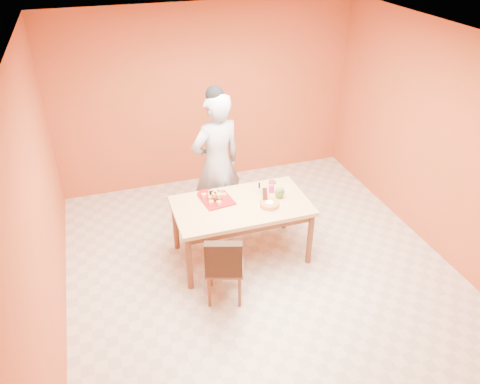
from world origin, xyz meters
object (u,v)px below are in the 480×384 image
object	(u,v)px
person	(217,164)
magenta_glass	(272,189)
dining_chair	(225,265)
pastry_platter	(217,200)
egg_ornament	(280,192)
checker_tin	(272,182)
sponge_cake	(270,204)
dining_table	(241,211)
red_dinner_plate	(206,194)

from	to	relation	value
person	magenta_glass	distance (m)	0.80
dining_chair	magenta_glass	xyz separation A→B (m)	(0.84, 0.80, 0.35)
pastry_platter	egg_ornament	world-z (taller)	egg_ornament
magenta_glass	checker_tin	xyz separation A→B (m)	(0.09, 0.20, -0.04)
person	pastry_platter	distance (m)	0.61
pastry_platter	checker_tin	bearing A→B (deg)	14.01
sponge_cake	egg_ornament	distance (m)	0.25
dining_table	checker_tin	size ratio (longest dim) A/B	17.79
pastry_platter	egg_ornament	bearing A→B (deg)	-12.49
pastry_platter	red_dinner_plate	bearing A→B (deg)	116.37
dining_table	magenta_glass	xyz separation A→B (m)	(0.44, 0.15, 0.14)
dining_table	red_dinner_plate	distance (m)	0.49
person	red_dinner_plate	size ratio (longest dim) A/B	8.50
egg_ornament	person	bearing A→B (deg)	107.74
magenta_glass	egg_ornament	bearing A→B (deg)	-74.77
checker_tin	magenta_glass	bearing A→B (deg)	-114.02
dining_chair	sponge_cake	distance (m)	0.91
red_dinner_plate	dining_chair	bearing A→B (deg)	-93.44
dining_table	sponge_cake	distance (m)	0.36
checker_tin	red_dinner_plate	bearing A→B (deg)	-179.09
sponge_cake	checker_tin	size ratio (longest dim) A/B	2.60
person	checker_tin	distance (m)	0.75
magenta_glass	pastry_platter	bearing A→B (deg)	179.55
dining_chair	pastry_platter	bearing A→B (deg)	97.41
sponge_cake	pastry_platter	bearing A→B (deg)	149.67
sponge_cake	magenta_glass	distance (m)	0.35
red_dinner_plate	egg_ornament	xyz separation A→B (m)	(0.82, -0.34, 0.07)
egg_ornament	checker_tin	size ratio (longest dim) A/B	1.68
pastry_platter	magenta_glass	bearing A→B (deg)	-0.45
red_dinner_plate	egg_ornament	world-z (taller)	egg_ornament
dining_chair	egg_ornament	bearing A→B (deg)	54.11
dining_table	egg_ornament	bearing A→B (deg)	-0.85
checker_tin	sponge_cake	bearing A→B (deg)	-114.72
person	checker_tin	bearing A→B (deg)	134.01
egg_ornament	magenta_glass	bearing A→B (deg)	84.56
checker_tin	person	bearing A→B (deg)	149.23
dining_table	magenta_glass	size ratio (longest dim) A/B	16.37
person	egg_ornament	size ratio (longest dim) A/B	12.58
dining_chair	red_dinner_plate	distance (m)	1.04
pastry_platter	magenta_glass	distance (m)	0.69
person	pastry_platter	world-z (taller)	person
dining_table	person	distance (m)	0.78
dining_table	sponge_cake	xyz separation A→B (m)	(0.29, -0.16, 0.13)
dining_table	sponge_cake	bearing A→B (deg)	-29.05
person	red_dinner_plate	xyz separation A→B (m)	(-0.25, -0.39, -0.19)
sponge_cake	magenta_glass	xyz separation A→B (m)	(0.15, 0.31, 0.01)
sponge_cake	magenta_glass	world-z (taller)	magenta_glass
egg_ornament	dining_chair	bearing A→B (deg)	-164.41
person	dining_table	bearing A→B (deg)	82.30
dining_table	dining_chair	world-z (taller)	dining_chair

